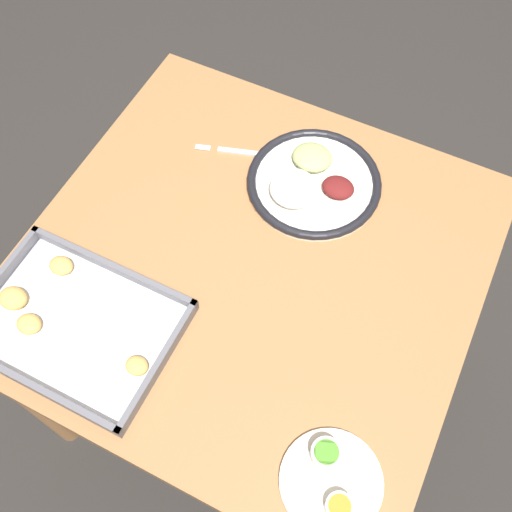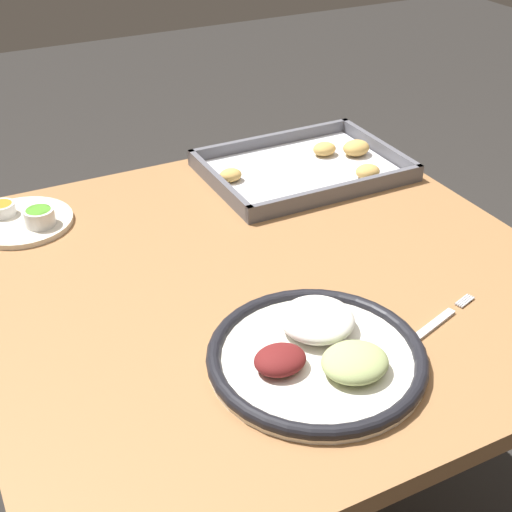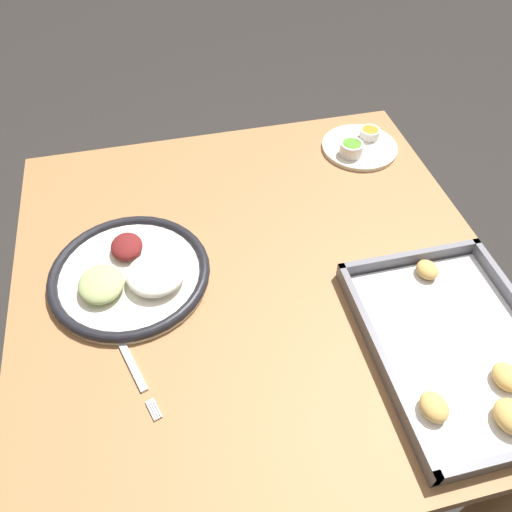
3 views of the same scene
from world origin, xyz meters
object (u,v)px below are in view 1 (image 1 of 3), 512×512
(dinner_plate, at_px, (312,182))
(fork, at_px, (246,153))
(baking_tray, at_px, (71,322))
(saucer_plate, at_px, (331,479))

(dinner_plate, relative_size, fork, 1.43)
(dinner_plate, height_order, baking_tray, dinner_plate)
(dinner_plate, height_order, fork, dinner_plate)
(fork, relative_size, baking_tray, 0.54)
(fork, xyz_separation_m, saucer_plate, (-0.45, 0.57, 0.01))
(fork, bearing_deg, baking_tray, 60.26)
(saucer_plate, bearing_deg, fork, -51.79)
(dinner_plate, relative_size, baking_tray, 0.77)
(dinner_plate, distance_m, baking_tray, 0.58)
(dinner_plate, xyz_separation_m, fork, (0.17, -0.02, -0.01))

